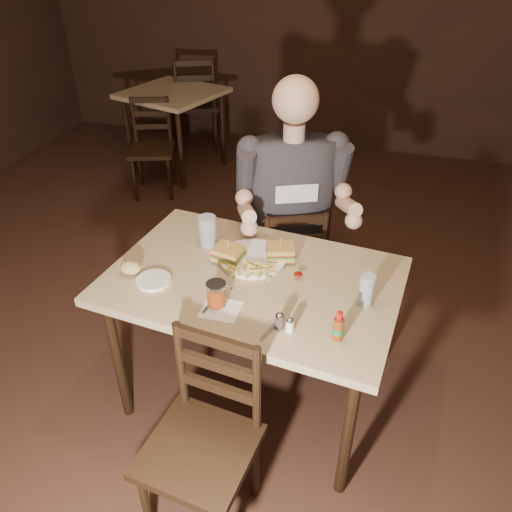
% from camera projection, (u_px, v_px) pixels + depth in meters
% --- Properties ---
extents(room_shell, '(7.00, 7.00, 7.00)m').
position_uv_depth(room_shell, '(210.00, 126.00, 1.96)').
color(room_shell, black).
rests_on(room_shell, ground).
extents(main_table, '(1.35, 0.99, 0.77)m').
position_uv_depth(main_table, '(253.00, 291.00, 2.23)').
color(main_table, tan).
rests_on(main_table, ground).
extents(bg_table, '(1.00, 1.00, 0.77)m').
position_uv_depth(bg_table, '(173.00, 101.00, 4.65)').
color(bg_table, tan).
rests_on(bg_table, ground).
extents(chair_far, '(0.51, 0.53, 0.82)m').
position_uv_depth(chair_far, '(288.00, 263.00, 2.91)').
color(chair_far, black).
rests_on(chair_far, ground).
extents(chair_near, '(0.45, 0.48, 0.86)m').
position_uv_depth(chair_near, '(199.00, 451.00, 1.86)').
color(chair_near, black).
rests_on(chair_near, ground).
extents(bg_chair_far, '(0.60, 0.63, 0.97)m').
position_uv_depth(bg_chair_far, '(196.00, 104.00, 5.19)').
color(bg_chair_far, black).
rests_on(bg_chair_far, ground).
extents(bg_chair_near, '(0.49, 0.51, 0.82)m').
position_uv_depth(bg_chair_near, '(151.00, 150.00, 4.36)').
color(bg_chair_near, black).
rests_on(bg_chair_near, ground).
extents(diner, '(0.75, 0.68, 1.05)m').
position_uv_depth(diner, '(294.00, 183.00, 2.57)').
color(diner, '#343237').
rests_on(diner, chair_far).
extents(dinner_plate, '(0.34, 0.34, 0.02)m').
position_uv_depth(dinner_plate, '(253.00, 259.00, 2.29)').
color(dinner_plate, white).
rests_on(dinner_plate, main_table).
extents(sandwich_left, '(0.15, 0.13, 0.11)m').
position_uv_depth(sandwich_left, '(228.00, 249.00, 2.25)').
color(sandwich_left, gold).
rests_on(sandwich_left, dinner_plate).
extents(sandwich_right, '(0.15, 0.13, 0.10)m').
position_uv_depth(sandwich_right, '(280.00, 247.00, 2.26)').
color(sandwich_right, gold).
rests_on(sandwich_right, dinner_plate).
extents(fries_pile, '(0.26, 0.19, 0.04)m').
position_uv_depth(fries_pile, '(251.00, 268.00, 2.19)').
color(fries_pile, '#E9CD5B').
rests_on(fries_pile, dinner_plate).
extents(ketchup_dollop, '(0.04, 0.04, 0.01)m').
position_uv_depth(ketchup_dollop, '(298.00, 274.00, 2.17)').
color(ketchup_dollop, maroon).
rests_on(ketchup_dollop, dinner_plate).
extents(glass_left, '(0.09, 0.09, 0.15)m').
position_uv_depth(glass_left, '(208.00, 231.00, 2.36)').
color(glass_left, silver).
rests_on(glass_left, main_table).
extents(glass_right, '(0.07, 0.07, 0.14)m').
position_uv_depth(glass_right, '(366.00, 290.00, 2.00)').
color(glass_right, silver).
rests_on(glass_right, main_table).
extents(hot_sauce, '(0.04, 0.04, 0.13)m').
position_uv_depth(hot_sauce, '(339.00, 326.00, 1.83)').
color(hot_sauce, maroon).
rests_on(hot_sauce, main_table).
extents(salt_shaker, '(0.04, 0.04, 0.06)m').
position_uv_depth(salt_shaker, '(290.00, 325.00, 1.89)').
color(salt_shaker, white).
rests_on(salt_shaker, main_table).
extents(pepper_shaker, '(0.04, 0.04, 0.07)m').
position_uv_depth(pepper_shaker, '(279.00, 321.00, 1.90)').
color(pepper_shaker, '#38332D').
rests_on(pepper_shaker, main_table).
extents(syrup_dispenser, '(0.09, 0.09, 0.11)m').
position_uv_depth(syrup_dispenser, '(216.00, 294.00, 2.01)').
color(syrup_dispenser, maroon).
rests_on(syrup_dispenser, main_table).
extents(napkin, '(0.15, 0.14, 0.00)m').
position_uv_depth(napkin, '(221.00, 309.00, 2.01)').
color(napkin, white).
rests_on(napkin, main_table).
extents(knife, '(0.04, 0.19, 0.00)m').
position_uv_depth(knife, '(214.00, 299.00, 2.05)').
color(knife, silver).
rests_on(knife, napkin).
extents(fork, '(0.07, 0.16, 0.01)m').
position_uv_depth(fork, '(272.00, 328.00, 1.91)').
color(fork, silver).
rests_on(fork, napkin).
extents(side_plate, '(0.16, 0.16, 0.01)m').
position_uv_depth(side_plate, '(154.00, 281.00, 2.16)').
color(side_plate, white).
rests_on(side_plate, main_table).
extents(bread_roll, '(0.10, 0.09, 0.06)m').
position_uv_depth(bread_roll, '(131.00, 267.00, 2.18)').
color(bread_roll, tan).
rests_on(bread_roll, side_plate).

